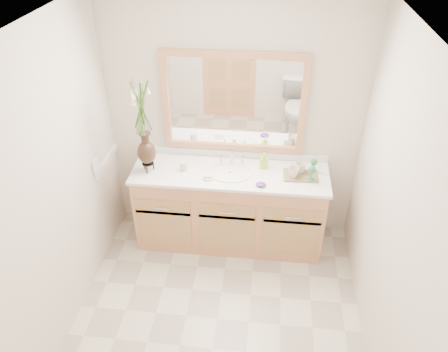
# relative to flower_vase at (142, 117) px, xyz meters

# --- Properties ---
(floor) EXTENTS (2.60, 2.60, 0.00)m
(floor) POSITION_rel_flower_vase_xyz_m (0.76, -0.96, -1.39)
(floor) COLOR beige
(floor) RESTS_ON ground
(ceiling) EXTENTS (2.40, 2.60, 0.02)m
(ceiling) POSITION_rel_flower_vase_xyz_m (0.76, -0.96, 1.01)
(ceiling) COLOR white
(ceiling) RESTS_ON wall_back
(wall_back) EXTENTS (2.40, 0.02, 2.40)m
(wall_back) POSITION_rel_flower_vase_xyz_m (0.76, 0.34, -0.19)
(wall_back) COLOR silver
(wall_back) RESTS_ON floor
(wall_left) EXTENTS (0.02, 2.60, 2.40)m
(wall_left) POSITION_rel_flower_vase_xyz_m (-0.44, -0.96, -0.19)
(wall_left) COLOR silver
(wall_left) RESTS_ON floor
(wall_right) EXTENTS (0.02, 2.60, 2.40)m
(wall_right) POSITION_rel_flower_vase_xyz_m (1.96, -0.96, -0.19)
(wall_right) COLOR silver
(wall_right) RESTS_ON floor
(vanity) EXTENTS (1.80, 0.55, 0.80)m
(vanity) POSITION_rel_flower_vase_xyz_m (0.76, 0.06, -0.99)
(vanity) COLOR tan
(vanity) RESTS_ON floor
(counter) EXTENTS (1.84, 0.57, 0.03)m
(counter) POSITION_rel_flower_vase_xyz_m (0.76, 0.06, -0.57)
(counter) COLOR white
(counter) RESTS_ON vanity
(sink) EXTENTS (0.38, 0.34, 0.23)m
(sink) POSITION_rel_flower_vase_xyz_m (0.76, 0.04, -0.61)
(sink) COLOR white
(sink) RESTS_ON counter
(mirror) EXTENTS (1.32, 0.04, 0.97)m
(mirror) POSITION_rel_flower_vase_xyz_m (0.76, 0.32, 0.02)
(mirror) COLOR white
(mirror) RESTS_ON wall_back
(switch_plate) EXTENTS (0.02, 0.12, 0.12)m
(switch_plate) POSITION_rel_flower_vase_xyz_m (-0.42, -0.19, -0.41)
(switch_plate) COLOR white
(switch_plate) RESTS_ON wall_left
(flower_vase) EXTENTS (0.20, 0.20, 0.82)m
(flower_vase) POSITION_rel_flower_vase_xyz_m (0.00, 0.00, 0.00)
(flower_vase) COLOR black
(flower_vase) RESTS_ON counter
(tumbler) EXTENTS (0.07, 0.07, 0.09)m
(tumbler) POSITION_rel_flower_vase_xyz_m (0.33, 0.05, -0.52)
(tumbler) COLOR beige
(tumbler) RESTS_ON counter
(soap_dish) EXTENTS (0.11, 0.11, 0.03)m
(soap_dish) POSITION_rel_flower_vase_xyz_m (0.58, -0.07, -0.55)
(soap_dish) COLOR beige
(soap_dish) RESTS_ON counter
(soap_bottle) EXTENTS (0.07, 0.07, 0.14)m
(soap_bottle) POSITION_rel_flower_vase_xyz_m (1.07, 0.18, -0.49)
(soap_bottle) COLOR #ABDC33
(soap_bottle) RESTS_ON counter
(purple_dish) EXTENTS (0.11, 0.10, 0.03)m
(purple_dish) POSITION_rel_flower_vase_xyz_m (1.06, -0.14, -0.54)
(purple_dish) COLOR #562777
(purple_dish) RESTS_ON counter
(tray) EXTENTS (0.32, 0.22, 0.02)m
(tray) POSITION_rel_flower_vase_xyz_m (1.42, 0.06, -0.55)
(tray) COLOR brown
(tray) RESTS_ON counter
(mug_left) EXTENTS (0.11, 0.11, 0.10)m
(mug_left) POSITION_rel_flower_vase_xyz_m (1.35, 0.02, -0.49)
(mug_left) COLOR beige
(mug_left) RESTS_ON tray
(mug_right) EXTENTS (0.14, 0.14, 0.10)m
(mug_right) POSITION_rel_flower_vase_xyz_m (1.41, 0.10, -0.49)
(mug_right) COLOR beige
(mug_right) RESTS_ON tray
(goblet_front) EXTENTS (0.07, 0.07, 0.15)m
(goblet_front) POSITION_rel_flower_vase_xyz_m (1.50, -0.01, -0.44)
(goblet_front) COLOR #297B40
(goblet_front) RESTS_ON tray
(goblet_back) EXTENTS (0.06, 0.06, 0.13)m
(goblet_back) POSITION_rel_flower_vase_xyz_m (1.53, 0.14, -0.45)
(goblet_back) COLOR #297B40
(goblet_back) RESTS_ON tray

